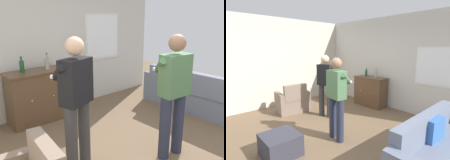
# 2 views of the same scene
# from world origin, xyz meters

# --- Properties ---
(wall_back_with_window) EXTENTS (5.20, 0.15, 2.80)m
(wall_back_with_window) POSITION_xyz_m (0.03, 2.66, 1.40)
(wall_back_with_window) COLOR beige
(wall_back_with_window) RESTS_ON ground
(couch) EXTENTS (0.57, 2.31, 0.83)m
(couch) POSITION_xyz_m (1.99, 0.67, 0.32)
(couch) COLOR slate
(couch) RESTS_ON ground
(sideboard_cabinet) EXTENTS (1.05, 0.49, 0.94)m
(sideboard_cabinet) POSITION_xyz_m (-0.56, 2.30, 0.47)
(sideboard_cabinet) COLOR brown
(sideboard_cabinet) RESTS_ON ground
(bottle_wine_green) EXTENTS (0.08, 0.08, 0.29)m
(bottle_wine_green) POSITION_xyz_m (-0.34, 2.27, 1.05)
(bottle_wine_green) COLOR gray
(bottle_wine_green) RESTS_ON sideboard_cabinet
(bottle_liquor_amber) EXTENTS (0.08, 0.08, 0.27)m
(bottle_liquor_amber) POSITION_xyz_m (-0.77, 2.34, 1.05)
(bottle_liquor_amber) COLOR #1E4C23
(bottle_liquor_amber) RESTS_ON sideboard_cabinet
(person_standing_left) EXTENTS (0.53, 0.52, 1.68)m
(person_standing_left) POSITION_xyz_m (-0.80, 0.66, 0.94)
(person_standing_left) COLOR #383838
(person_standing_left) RESTS_ON ground
(person_standing_right) EXTENTS (0.55, 0.50, 1.68)m
(person_standing_right) POSITION_xyz_m (0.32, 0.06, 0.94)
(person_standing_right) COLOR #282D42
(person_standing_right) RESTS_ON ground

